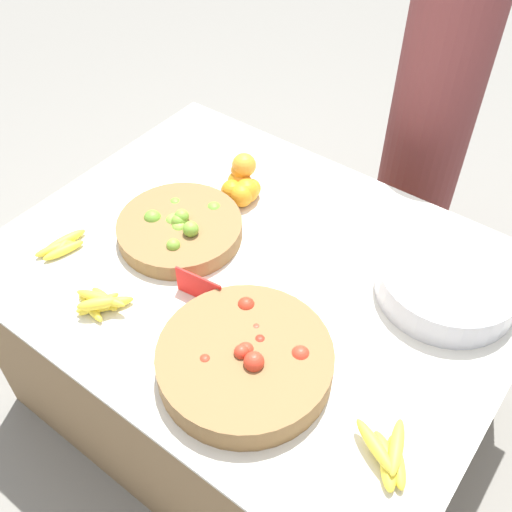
# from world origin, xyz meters

# --- Properties ---
(ground_plane) EXTENTS (12.00, 12.00, 0.00)m
(ground_plane) POSITION_xyz_m (0.00, 0.00, 0.00)
(ground_plane) COLOR gray
(market_table) EXTENTS (1.50, 1.16, 0.72)m
(market_table) POSITION_xyz_m (0.00, 0.00, 0.36)
(market_table) COLOR olive
(market_table) RESTS_ON ground_plane
(lime_bowl) EXTENTS (0.39, 0.39, 0.10)m
(lime_bowl) POSITION_xyz_m (-0.27, -0.03, 0.75)
(lime_bowl) COLOR olive
(lime_bowl) RESTS_ON market_table
(tomato_basket) EXTENTS (0.44, 0.44, 0.11)m
(tomato_basket) POSITION_xyz_m (0.19, -0.30, 0.76)
(tomato_basket) COLOR olive
(tomato_basket) RESTS_ON market_table
(orange_pile) EXTENTS (0.13, 0.15, 0.14)m
(orange_pile) POSITION_xyz_m (-0.24, 0.24, 0.77)
(orange_pile) COLOR orange
(orange_pile) RESTS_ON market_table
(metal_bowl) EXTENTS (0.40, 0.40, 0.09)m
(metal_bowl) POSITION_xyz_m (0.49, 0.24, 0.76)
(metal_bowl) COLOR #B7B7BF
(metal_bowl) RESTS_ON market_table
(price_sign) EXTENTS (0.15, 0.02, 0.09)m
(price_sign) POSITION_xyz_m (-0.06, -0.19, 0.76)
(price_sign) COLOR red
(price_sign) RESTS_ON market_table
(banana_bunch_back_center) EXTENTS (0.10, 0.17, 0.03)m
(banana_bunch_back_center) POSITION_xyz_m (-0.52, -0.29, 0.73)
(banana_bunch_back_center) COLOR yellow
(banana_bunch_back_center) RESTS_ON market_table
(banana_bunch_front_left) EXTENTS (0.18, 0.17, 0.06)m
(banana_bunch_front_left) POSITION_xyz_m (0.60, -0.30, 0.74)
(banana_bunch_front_left) COLOR yellow
(banana_bunch_front_left) RESTS_ON market_table
(banana_bunch_middle_left) EXTENTS (0.16, 0.15, 0.06)m
(banana_bunch_middle_left) POSITION_xyz_m (-0.25, -0.38, 0.74)
(banana_bunch_middle_left) COLOR yellow
(banana_bunch_middle_left) RESTS_ON market_table
(vendor_person) EXTENTS (0.32, 0.32, 1.70)m
(vendor_person) POSITION_xyz_m (0.09, 0.98, 0.79)
(vendor_person) COLOR brown
(vendor_person) RESTS_ON ground_plane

